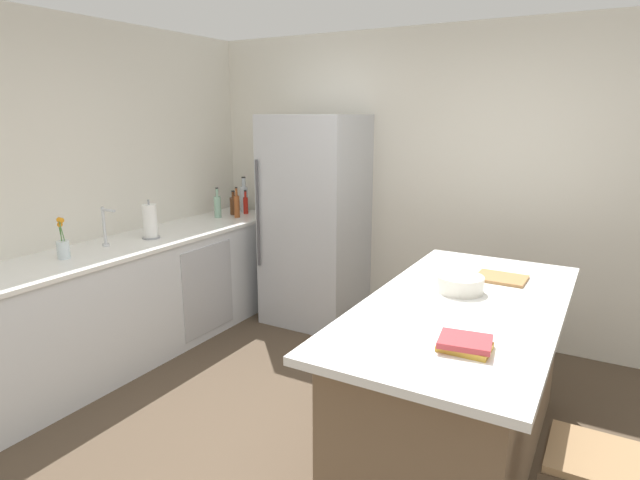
{
  "coord_description": "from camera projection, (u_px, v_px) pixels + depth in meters",
  "views": [
    {
      "loc": [
        1.16,
        -2.16,
        1.9
      ],
      "look_at": [
        -0.67,
        1.04,
        1.0
      ],
      "focal_mm": 29.36,
      "sensor_mm": 36.0,
      "label": 1
    }
  ],
  "objects": [
    {
      "name": "gin_bottle",
      "position": [
        218.0,
        206.0,
        4.99
      ],
      "size": [
        0.07,
        0.07,
        0.29
      ],
      "color": "#8CB79E",
      "rests_on": "counter_run_left"
    },
    {
      "name": "refrigerator",
      "position": [
        315.0,
        221.0,
        4.74
      ],
      "size": [
        0.81,
        0.73,
        1.89
      ],
      "color": "#B7BABF",
      "rests_on": "ground_plane"
    },
    {
      "name": "paper_towel_roll",
      "position": [
        150.0,
        222.0,
        4.15
      ],
      "size": [
        0.14,
        0.14,
        0.31
      ],
      "color": "gray",
      "rests_on": "counter_run_left"
    },
    {
      "name": "syrup_bottle",
      "position": [
        234.0,
        205.0,
        5.14
      ],
      "size": [
        0.07,
        0.07,
        0.24
      ],
      "color": "#5B3319",
      "rests_on": "counter_run_left"
    },
    {
      "name": "mixing_bowl",
      "position": [
        460.0,
        284.0,
        2.92
      ],
      "size": [
        0.26,
        0.26,
        0.09
      ],
      "color": "silver",
      "rests_on": "kitchen_island"
    },
    {
      "name": "wall_rear",
      "position": [
        460.0,
        186.0,
        4.42
      ],
      "size": [
        6.0,
        0.1,
        2.6
      ],
      "primitive_type": "cube",
      "color": "silver",
      "rests_on": "ground_plane"
    },
    {
      "name": "hot_sauce_bottle",
      "position": [
        246.0,
        204.0,
        5.18
      ],
      "size": [
        0.05,
        0.05,
        0.23
      ],
      "color": "red",
      "rests_on": "counter_run_left"
    },
    {
      "name": "vinegar_bottle",
      "position": [
        237.0,
        206.0,
        4.99
      ],
      "size": [
        0.05,
        0.05,
        0.29
      ],
      "color": "#994C23",
      "rests_on": "counter_run_left"
    },
    {
      "name": "flower_vase",
      "position": [
        63.0,
        246.0,
        3.58
      ],
      "size": [
        0.08,
        0.08,
        0.29
      ],
      "color": "silver",
      "rests_on": "counter_run_left"
    },
    {
      "name": "ground_plane",
      "position": [
        333.0,
        473.0,
        2.83
      ],
      "size": [
        7.2,
        7.2,
        0.0
      ],
      "primitive_type": "plane",
      "color": "#4C3D2D"
    },
    {
      "name": "counter_run_left",
      "position": [
        147.0,
        294.0,
        4.27
      ],
      "size": [
        0.68,
        2.95,
        0.92
      ],
      "color": "silver",
      "rests_on": "ground_plane"
    },
    {
      "name": "soda_bottle",
      "position": [
        244.0,
        198.0,
        5.29
      ],
      "size": [
        0.08,
        0.08,
        0.35
      ],
      "color": "silver",
      "rests_on": "counter_run_left"
    },
    {
      "name": "wall_left",
      "position": [
        30.0,
        200.0,
        3.71
      ],
      "size": [
        0.1,
        6.0,
        2.6
      ],
      "primitive_type": "cube",
      "color": "silver",
      "rests_on": "ground_plane"
    },
    {
      "name": "cutting_board",
      "position": [
        501.0,
        278.0,
        3.15
      ],
      "size": [
        0.29,
        0.24,
        0.02
      ],
      "color": "#9E7042",
      "rests_on": "kitchen_island"
    },
    {
      "name": "kitchen_island",
      "position": [
        459.0,
        381.0,
        2.87
      ],
      "size": [
        0.96,
        2.0,
        0.92
      ],
      "color": "#7A6047",
      "rests_on": "ground_plane"
    },
    {
      "name": "sink_faucet",
      "position": [
        105.0,
        226.0,
        3.89
      ],
      "size": [
        0.15,
        0.05,
        0.3
      ],
      "color": "silver",
      "rests_on": "counter_run_left"
    },
    {
      "name": "cookbook_stack",
      "position": [
        465.0,
        344.0,
        2.21
      ],
      "size": [
        0.24,
        0.21,
        0.05
      ],
      "color": "gold",
      "rests_on": "kitchen_island"
    }
  ]
}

